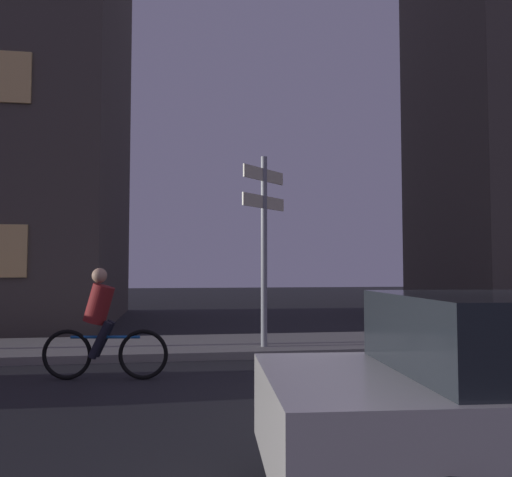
% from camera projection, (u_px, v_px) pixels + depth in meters
% --- Properties ---
extents(ground_plane, '(80.00, 80.00, 0.00)m').
position_uv_depth(ground_plane, '(466.00, 436.00, 5.11)').
color(ground_plane, '#232326').
extents(sidewalk_kerb, '(40.00, 2.57, 0.14)m').
position_uv_depth(sidewalk_kerb, '(311.00, 344.00, 10.88)').
color(sidewalk_kerb, gray).
rests_on(sidewalk_kerb, ground_plane).
extents(signpost, '(0.96, 0.96, 3.60)m').
position_uv_depth(signpost, '(264.00, 234.00, 10.14)').
color(signpost, gray).
rests_on(signpost, sidewalk_kerb).
extents(cyclist, '(1.81, 0.38, 1.61)m').
position_uv_depth(cyclist, '(102.00, 327.00, 7.75)').
color(cyclist, black).
rests_on(cyclist, ground_plane).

